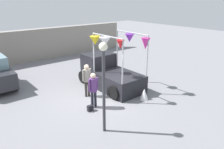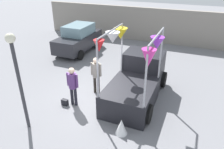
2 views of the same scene
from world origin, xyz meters
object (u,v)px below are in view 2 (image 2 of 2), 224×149
(person_customer, at_px, (73,83))
(folded_kite_bundle_white, at_px, (121,127))
(handbag, at_px, (65,102))
(street_lamp, at_px, (17,69))
(vendor_truck, at_px, (138,78))
(person_vendor, at_px, (96,72))
(parked_car, at_px, (78,39))

(person_customer, relative_size, folded_kite_bundle_white, 2.91)
(handbag, xyz_separation_m, street_lamp, (-0.47, -1.71, 2.23))
(vendor_truck, relative_size, handbag, 14.39)
(vendor_truck, height_order, folded_kite_bundle_white, vendor_truck)
(vendor_truck, distance_m, handbag, 3.37)
(person_customer, bearing_deg, person_vendor, 70.23)
(person_customer, distance_m, person_vendor, 1.35)
(parked_car, distance_m, person_vendor, 5.81)
(person_vendor, bearing_deg, vendor_truck, 15.63)
(vendor_truck, xyz_separation_m, handbag, (-2.63, -1.98, -0.74))
(vendor_truck, xyz_separation_m, person_vendor, (-1.82, -0.51, 0.20))
(vendor_truck, height_order, person_vendor, vendor_truck)
(vendor_truck, bearing_deg, handbag, -142.97)
(handbag, bearing_deg, vendor_truck, 37.03)
(vendor_truck, distance_m, folded_kite_bundle_white, 2.79)
(person_vendor, xyz_separation_m, handbag, (-0.81, -1.47, -0.94))
(folded_kite_bundle_white, bearing_deg, vendor_truck, 95.26)
(vendor_truck, xyz_separation_m, folded_kite_bundle_white, (0.25, -2.72, -0.58))
(person_customer, xyz_separation_m, folded_kite_bundle_white, (2.53, -0.94, -0.76))
(parked_car, xyz_separation_m, person_vendor, (3.62, -4.54, 0.14))
(street_lamp, bearing_deg, vendor_truck, 50.05)
(parked_car, height_order, street_lamp, street_lamp)
(person_vendor, height_order, handbag, person_vendor)
(street_lamp, xyz_separation_m, folded_kite_bundle_white, (3.34, 0.97, -2.07))
(street_lamp, bearing_deg, person_customer, 66.85)
(person_vendor, height_order, street_lamp, street_lamp)
(person_vendor, relative_size, handbag, 6.35)
(street_lamp, distance_m, folded_kite_bundle_white, 4.05)
(street_lamp, bearing_deg, folded_kite_bundle_white, 16.20)
(person_vendor, relative_size, folded_kite_bundle_white, 2.96)
(vendor_truck, relative_size, street_lamp, 1.12)
(handbag, relative_size, street_lamp, 0.08)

